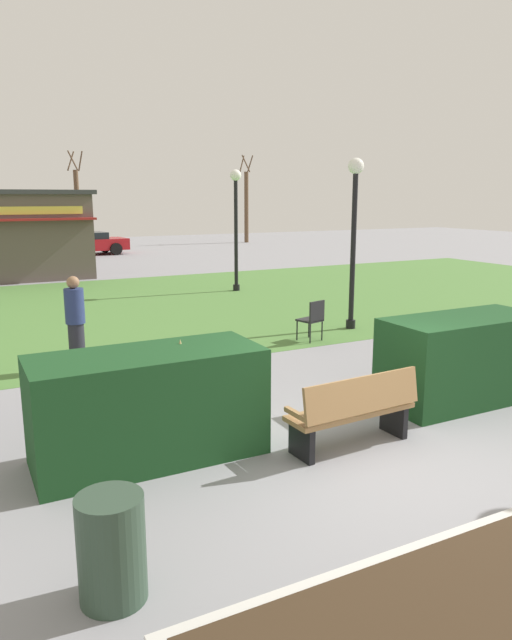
{
  "coord_description": "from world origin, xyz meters",
  "views": [
    {
      "loc": [
        -4.28,
        -5.07,
        3.04
      ],
      "look_at": [
        -0.04,
        3.11,
        1.1
      ],
      "focal_mm": 32.81,
      "sensor_mm": 36.0,
      "label": 1
    }
  ],
  "objects_px": {
    "trash_bin": "(112,548)",
    "tree_left_bg": "(246,205)",
    "tree_right_bg": "(78,207)",
    "lamppost_mid": "(354,223)",
    "lamppost_far": "(236,215)",
    "parked_car_center_slot": "(85,243)",
    "park_bench": "(354,411)",
    "cafe_chair_east": "(313,317)",
    "person_standing": "(76,323)"
  },
  "relations": [
    {
      "from": "park_bench",
      "to": "cafe_chair_east",
      "type": "xyz_separation_m",
      "value": [
        2.51,
        4.82,
        0.05
      ]
    },
    {
      "from": "lamppost_mid",
      "to": "lamppost_far",
      "type": "distance_m",
      "value": 6.36
    },
    {
      "from": "park_bench",
      "to": "tree_right_bg",
      "type": "distance_m",
      "value": 30.3
    },
    {
      "from": "cafe_chair_east",
      "to": "trash_bin",
      "type": "bearing_deg",
      "value": -133.1
    },
    {
      "from": "lamppost_mid",
      "to": "tree_right_bg",
      "type": "xyz_separation_m",
      "value": [
        -1.47,
        24.66,
        -0.02
      ]
    },
    {
      "from": "lamppost_mid",
      "to": "parked_car_center_slot",
      "type": "height_order",
      "value": "lamppost_mid"
    },
    {
      "from": "lamppost_far",
      "to": "cafe_chair_east",
      "type": "xyz_separation_m",
      "value": [
        -1.53,
        -7.01,
        -1.94
      ]
    },
    {
      "from": "person_standing",
      "to": "cafe_chair_east",
      "type": "bearing_deg",
      "value": -32.63
    },
    {
      "from": "lamppost_mid",
      "to": "tree_right_bg",
      "type": "bearing_deg",
      "value": 93.42
    },
    {
      "from": "cafe_chair_east",
      "to": "parked_car_center_slot",
      "type": "height_order",
      "value": "parked_car_center_slot"
    },
    {
      "from": "park_bench",
      "to": "cafe_chair_east",
      "type": "height_order",
      "value": "park_bench"
    },
    {
      "from": "trash_bin",
      "to": "cafe_chair_east",
      "type": "xyz_separation_m",
      "value": [
        5.83,
        6.23,
        0.1
      ]
    },
    {
      "from": "park_bench",
      "to": "parked_car_center_slot",
      "type": "distance_m",
      "value": 26.55
    },
    {
      "from": "tree_left_bg",
      "to": "parked_car_center_slot",
      "type": "bearing_deg",
      "value": -161.13
    },
    {
      "from": "lamppost_far",
      "to": "person_standing",
      "type": "relative_size",
      "value": 2.31
    },
    {
      "from": "lamppost_far",
      "to": "trash_bin",
      "type": "distance_m",
      "value": 15.29
    },
    {
      "from": "parked_car_center_slot",
      "to": "lamppost_far",
      "type": "bearing_deg",
      "value": -82.53
    },
    {
      "from": "lamppost_mid",
      "to": "person_standing",
      "type": "height_order",
      "value": "lamppost_mid"
    },
    {
      "from": "person_standing",
      "to": "tree_left_bg",
      "type": "xyz_separation_m",
      "value": [
        16.03,
        25.41,
        1.65
      ]
    },
    {
      "from": "parked_car_center_slot",
      "to": "person_standing",
      "type": "bearing_deg",
      "value": -101.82
    },
    {
      "from": "tree_left_bg",
      "to": "tree_right_bg",
      "type": "height_order",
      "value": "tree_left_bg"
    },
    {
      "from": "trash_bin",
      "to": "tree_left_bg",
      "type": "height_order",
      "value": "tree_left_bg"
    },
    {
      "from": "parked_car_center_slot",
      "to": "tree_right_bg",
      "type": "xyz_separation_m",
      "value": [
        0.4,
        3.67,
        1.81
      ]
    },
    {
      "from": "park_bench",
      "to": "person_standing",
      "type": "bearing_deg",
      "value": 115.36
    },
    {
      "from": "tree_left_bg",
      "to": "tree_right_bg",
      "type": "relative_size",
      "value": 1.02
    },
    {
      "from": "lamppost_mid",
      "to": "parked_car_center_slot",
      "type": "distance_m",
      "value": 21.15
    },
    {
      "from": "lamppost_mid",
      "to": "lamppost_far",
      "type": "xyz_separation_m",
      "value": [
        0.04,
        6.36,
        0.0
      ]
    },
    {
      "from": "lamppost_mid",
      "to": "cafe_chair_east",
      "type": "xyz_separation_m",
      "value": [
        -1.48,
        -0.65,
        -1.94
      ]
    },
    {
      "from": "park_bench",
      "to": "tree_left_bg",
      "type": "xyz_separation_m",
      "value": [
        13.66,
        30.41,
        2.03
      ]
    },
    {
      "from": "trash_bin",
      "to": "park_bench",
      "type": "bearing_deg",
      "value": 23.0
    },
    {
      "from": "lamppost_mid",
      "to": "cafe_chair_east",
      "type": "relative_size",
      "value": 4.38
    },
    {
      "from": "park_bench",
      "to": "parked_car_center_slot",
      "type": "bearing_deg",
      "value": 85.41
    },
    {
      "from": "lamppost_mid",
      "to": "lamppost_far",
      "type": "height_order",
      "value": "same"
    },
    {
      "from": "person_standing",
      "to": "parked_car_center_slot",
      "type": "height_order",
      "value": "person_standing"
    },
    {
      "from": "park_bench",
      "to": "parked_car_center_slot",
      "type": "relative_size",
      "value": 0.4
    },
    {
      "from": "park_bench",
      "to": "person_standing",
      "type": "relative_size",
      "value": 1.02
    },
    {
      "from": "trash_bin",
      "to": "parked_car_center_slot",
      "type": "bearing_deg",
      "value": 78.95
    },
    {
      "from": "tree_left_bg",
      "to": "lamppost_mid",
      "type": "bearing_deg",
      "value": -111.19
    },
    {
      "from": "park_bench",
      "to": "tree_left_bg",
      "type": "height_order",
      "value": "tree_left_bg"
    },
    {
      "from": "lamppost_mid",
      "to": "trash_bin",
      "type": "bearing_deg",
      "value": -136.74
    },
    {
      "from": "park_bench",
      "to": "tree_right_bg",
      "type": "height_order",
      "value": "tree_right_bg"
    },
    {
      "from": "trash_bin",
      "to": "tree_left_bg",
      "type": "bearing_deg",
      "value": 61.91
    },
    {
      "from": "lamppost_far",
      "to": "tree_right_bg",
      "type": "bearing_deg",
      "value": 94.74
    },
    {
      "from": "lamppost_far",
      "to": "tree_left_bg",
      "type": "bearing_deg",
      "value": 62.62
    },
    {
      "from": "park_bench",
      "to": "tree_left_bg",
      "type": "bearing_deg",
      "value": 65.81
    },
    {
      "from": "person_standing",
      "to": "tree_right_bg",
      "type": "bearing_deg",
      "value": 48.39
    },
    {
      "from": "lamppost_mid",
      "to": "lamppost_far",
      "type": "relative_size",
      "value": 1.0
    },
    {
      "from": "trash_bin",
      "to": "cafe_chair_east",
      "type": "relative_size",
      "value": 0.96
    },
    {
      "from": "tree_left_bg",
      "to": "lamppost_far",
      "type": "bearing_deg",
      "value": -117.38
    },
    {
      "from": "person_standing",
      "to": "parked_car_center_slot",
      "type": "distance_m",
      "value": 21.93
    }
  ]
}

